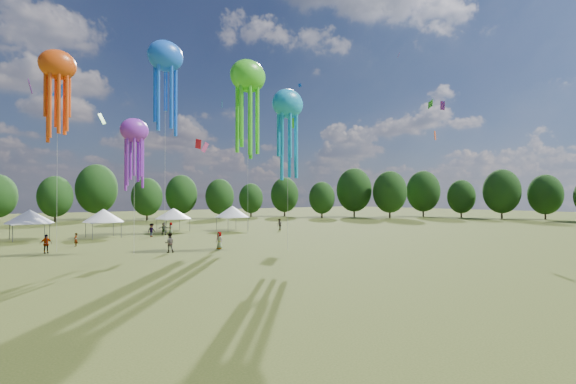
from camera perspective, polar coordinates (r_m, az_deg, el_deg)
ground at (r=23.43m, az=31.93°, el=-14.60°), size 300.00×300.00×0.00m
spectator_near at (r=43.67m, az=-16.04°, el=-6.78°), size 1.15×1.03×1.93m
spectators_far at (r=58.70m, az=-14.95°, el=-5.22°), size 35.68×21.17×1.92m
festival_tents at (r=64.16m, az=-22.99°, el=-2.88°), size 40.20×10.09×4.21m
show_kites at (r=56.76m, az=-15.35°, el=13.39°), size 42.34×25.80×26.55m
small_kites at (r=55.60m, az=-17.93°, el=23.85°), size 75.85×57.99×42.96m
treeline at (r=72.25m, az=-24.64°, el=0.15°), size 201.57×95.24×13.43m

